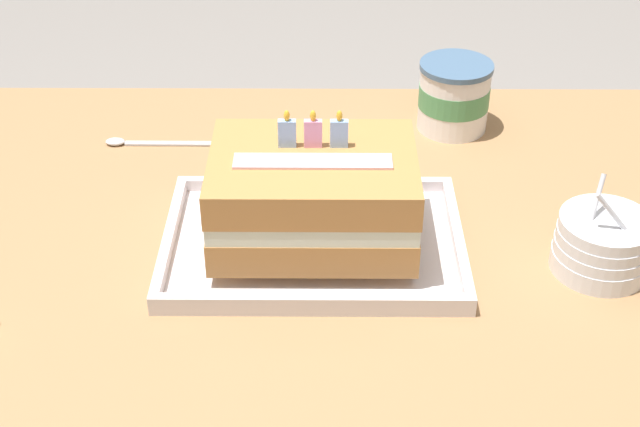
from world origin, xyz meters
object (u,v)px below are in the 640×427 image
object	(u,v)px
ice_cream_tub	(455,96)
foil_tray	(314,244)
birthday_cake	(314,195)
serving_spoon_near_tray	(139,142)
bowl_stack	(603,244)

from	to	relation	value
ice_cream_tub	foil_tray	bearing A→B (deg)	-123.61
birthday_cake	ice_cream_tub	bearing A→B (deg)	56.38
birthday_cake	serving_spoon_near_tray	size ratio (longest dim) A/B	1.54
foil_tray	bowl_stack	size ratio (longest dim) A/B	3.09
foil_tray	bowl_stack	xyz separation A→B (m)	(0.34, -0.04, 0.03)
ice_cream_tub	bowl_stack	bearing A→B (deg)	-68.49
bowl_stack	serving_spoon_near_tray	bearing A→B (deg)	154.26
foil_tray	serving_spoon_near_tray	size ratio (longest dim) A/B	2.33
bowl_stack	serving_spoon_near_tray	world-z (taller)	bowl_stack
serving_spoon_near_tray	foil_tray	bearing A→B (deg)	-44.26
foil_tray	ice_cream_tub	world-z (taller)	ice_cream_tub
birthday_cake	ice_cream_tub	world-z (taller)	birthday_cake
ice_cream_tub	serving_spoon_near_tray	distance (m)	0.47
foil_tray	serving_spoon_near_tray	bearing A→B (deg)	135.74
birthday_cake	ice_cream_tub	xyz separation A→B (m)	(0.20, 0.31, -0.03)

